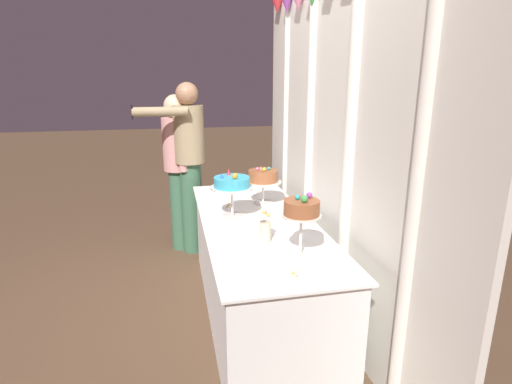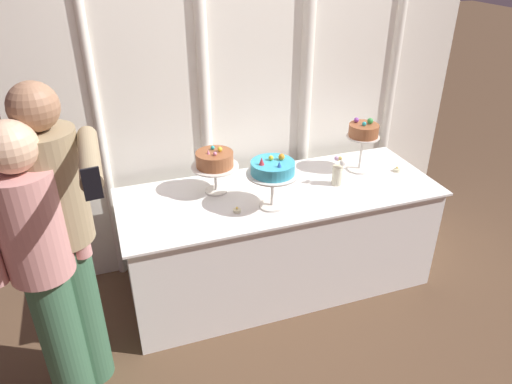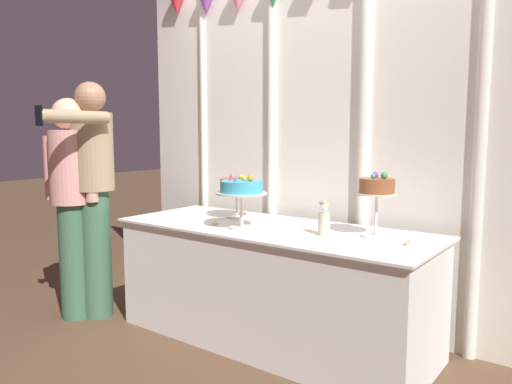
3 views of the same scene
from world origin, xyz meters
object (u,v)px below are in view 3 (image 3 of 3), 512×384
(tealight_near_left, at_px, (408,244))
(guest_girl_blue_dress, at_px, (93,186))
(guest_man_pink_jacket, at_px, (72,197))
(cake_display_leftmost, at_px, (237,188))
(cake_display_center, at_px, (242,190))
(cake_table, at_px, (272,284))
(tealight_far_left, at_px, (215,223))
(flower_vase, at_px, (324,221))
(cake_display_rightmost, at_px, (377,191))

(tealight_near_left, height_order, guest_girl_blue_dress, guest_girl_blue_dress)
(guest_man_pink_jacket, bearing_deg, guest_girl_blue_dress, 44.97)
(cake_display_leftmost, relative_size, tealight_near_left, 6.62)
(cake_display_center, xyz_separation_m, guest_man_pink_jacket, (-1.26, -0.35, -0.10))
(cake_table, relative_size, guest_girl_blue_dress, 1.22)
(cake_display_leftmost, xyz_separation_m, guest_girl_blue_dress, (-0.89, -0.54, -0.00))
(tealight_far_left, height_order, guest_girl_blue_dress, guest_girl_blue_dress)
(flower_vase, relative_size, tealight_far_left, 4.50)
(cake_table, xyz_separation_m, guest_man_pink_jacket, (-1.38, -0.51, 0.51))
(tealight_near_left, relative_size, guest_girl_blue_dress, 0.03)
(cake_display_leftmost, distance_m, guest_man_pink_jacket, 1.18)
(flower_vase, bearing_deg, tealight_far_left, -170.72)
(tealight_far_left, relative_size, guest_girl_blue_dress, 0.03)
(flower_vase, distance_m, guest_man_pink_jacket, 1.83)
(cake_display_leftmost, relative_size, tealight_far_left, 6.64)
(tealight_near_left, distance_m, guest_man_pink_jacket, 2.31)
(cake_display_leftmost, relative_size, guest_man_pink_jacket, 0.19)
(flower_vase, bearing_deg, cake_display_rightmost, 30.18)
(cake_display_rightmost, height_order, guest_girl_blue_dress, guest_girl_blue_dress)
(cake_table, xyz_separation_m, cake_display_rightmost, (0.64, 0.11, 0.64))
(cake_display_leftmost, bearing_deg, tealight_near_left, -6.02)
(tealight_far_left, bearing_deg, guest_girl_blue_dress, -164.92)
(tealight_far_left, relative_size, tealight_near_left, 1.00)
(cake_display_leftmost, distance_m, flower_vase, 0.81)
(flower_vase, height_order, tealight_far_left, flower_vase)
(cake_display_center, bearing_deg, tealight_far_left, 178.34)
(tealight_far_left, bearing_deg, cake_display_center, -1.66)
(cake_table, distance_m, cake_display_rightmost, 0.91)
(guest_man_pink_jacket, height_order, guest_girl_blue_dress, guest_girl_blue_dress)
(cake_display_leftmost, distance_m, tealight_far_left, 0.35)
(cake_display_leftmost, xyz_separation_m, tealight_near_left, (1.26, -0.13, -0.20))
(tealight_far_left, xyz_separation_m, guest_man_pink_jacket, (-1.04, -0.36, 0.13))
(cake_display_rightmost, distance_m, tealight_near_left, 0.36)
(cake_display_center, distance_m, cake_display_rightmost, 0.81)
(cake_display_center, relative_size, cake_display_rightmost, 0.92)
(cake_table, relative_size, cake_display_rightmost, 5.51)
(cake_display_center, xyz_separation_m, tealight_near_left, (0.99, 0.16, -0.23))
(guest_man_pink_jacket, bearing_deg, tealight_far_left, 18.92)
(tealight_far_left, bearing_deg, cake_display_rightmost, 15.18)
(cake_display_center, bearing_deg, guest_girl_blue_dress, -168.00)
(tealight_near_left, bearing_deg, cake_display_leftmost, 173.98)
(guest_man_pink_jacket, xyz_separation_m, guest_girl_blue_dress, (0.10, 0.10, 0.07))
(cake_table, relative_size, cake_display_center, 6.01)
(tealight_far_left, bearing_deg, tealight_near_left, 7.22)
(flower_vase, bearing_deg, tealight_near_left, 4.11)
(cake_display_leftmost, height_order, guest_girl_blue_dress, guest_girl_blue_dress)
(flower_vase, bearing_deg, cake_display_leftmost, 167.82)
(cake_table, height_order, guest_man_pink_jacket, guest_man_pink_jacket)
(cake_display_center, height_order, guest_girl_blue_dress, guest_girl_blue_dress)
(cake_display_leftmost, distance_m, cake_display_center, 0.40)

